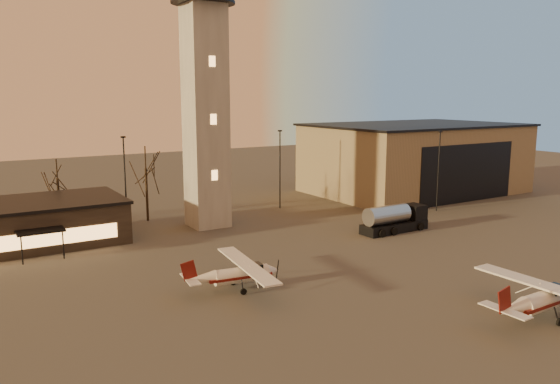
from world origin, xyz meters
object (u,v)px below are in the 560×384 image
hangar (415,158)px  fuel_truck (394,221)px  control_tower (205,78)px  cessna_front (546,303)px  cessna_rear (243,277)px

hangar → fuel_truck: size_ratio=3.81×
control_tower → cessna_front: bearing=-76.9°
control_tower → hangar: size_ratio=1.07×
control_tower → cessna_rear: size_ratio=3.20×
control_tower → cessna_rear: 26.16m
cessna_front → cessna_rear: (-14.48, 15.31, -0.08)m
control_tower → cessna_front: 39.56m
cessna_rear → hangar: bearing=37.1°
cessna_front → control_tower: bearing=102.2°
hangar → cessna_front: size_ratio=2.79×
fuel_truck → cessna_rear: bearing=-162.9°
cessna_front → fuel_truck: bearing=70.2°
cessna_rear → control_tower: bearing=80.1°
control_tower → hangar: 37.90m
hangar → cessna_front: hangar is taller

